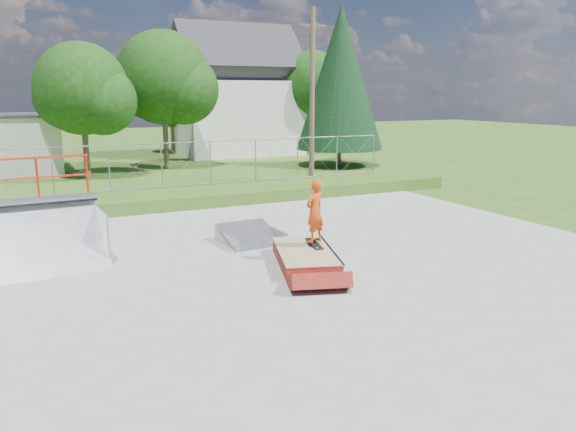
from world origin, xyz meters
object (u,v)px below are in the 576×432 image
object	(u,v)px
quarter_pipe	(45,215)
flat_bank_ramp	(251,236)
skater	(315,214)
grind_box	(305,258)

from	to	relation	value
quarter_pipe	flat_bank_ramp	world-z (taller)	quarter_pipe
quarter_pipe	flat_bank_ramp	bearing A→B (deg)	-4.49
quarter_pipe	flat_bank_ramp	xyz separation A→B (m)	(5.30, -0.09, -1.07)
skater	grind_box	bearing A→B (deg)	6.88
flat_bank_ramp	skater	size ratio (longest dim) A/B	1.04
grind_box	skater	bearing A→B (deg)	47.95
quarter_pipe	grind_box	bearing A→B (deg)	-28.13
quarter_pipe	skater	bearing A→B (deg)	-25.03
quarter_pipe	skater	distance (m)	6.56
grind_box	skater	world-z (taller)	skater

